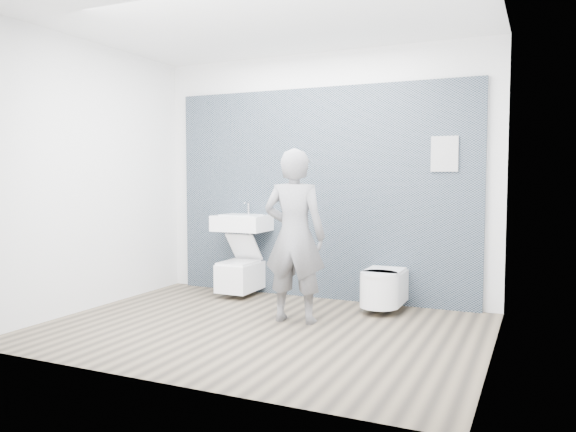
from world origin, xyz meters
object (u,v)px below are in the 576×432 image
at_px(washbasin, 242,223).
at_px(toilet_rounded, 382,288).
at_px(visitor, 294,236).
at_px(toilet_square, 240,274).

bearing_deg(washbasin, toilet_rounded, -3.57).
bearing_deg(visitor, toilet_square, -43.88).
distance_m(toilet_square, visitor, 1.45).
bearing_deg(toilet_square, toilet_rounded, -2.05).
xyz_separation_m(toilet_square, visitor, (1.05, -0.81, 0.58)).
relative_size(washbasin, toilet_square, 0.92).
distance_m(toilet_rounded, visitor, 1.16).
bearing_deg(washbasin, toilet_square, -90.00).
bearing_deg(visitor, washbasin, -45.41).
height_order(toilet_square, visitor, visitor).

